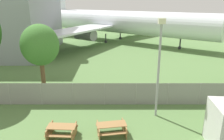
% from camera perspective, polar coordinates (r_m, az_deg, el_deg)
% --- Properties ---
extents(perimeter_fence, '(56.07, 0.07, 1.85)m').
position_cam_1_polar(perimeter_fence, '(17.71, 6.12, -6.24)').
color(perimeter_fence, gray).
rests_on(perimeter_fence, ground).
extents(airplane, '(41.57, 34.47, 12.91)m').
position_cam_1_polar(airplane, '(45.45, 1.65, 12.38)').
color(airplane, white).
rests_on(airplane, ground).
extents(picnic_bench_near_cabin, '(1.82, 1.50, 0.76)m').
position_cam_1_polar(picnic_bench_near_cabin, '(14.21, -13.17, -15.07)').
color(picnic_bench_near_cabin, olive).
rests_on(picnic_bench_near_cabin, ground).
extents(picnic_bench_open_grass, '(2.05, 1.68, 0.76)m').
position_cam_1_polar(picnic_bench_open_grass, '(14.07, -0.32, -14.91)').
color(picnic_bench_open_grass, olive).
rests_on(picnic_bench_open_grass, ground).
extents(tree_behind_benches, '(3.42, 3.42, 6.16)m').
position_cam_1_polar(tree_behind_benches, '(20.79, -18.51, 6.15)').
color(tree_behind_benches, brown).
rests_on(tree_behind_benches, ground).
extents(light_mast, '(0.44, 0.44, 6.99)m').
position_cam_1_polar(light_mast, '(15.15, 12.04, 3.02)').
color(light_mast, '#99999E').
rests_on(light_mast, ground).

